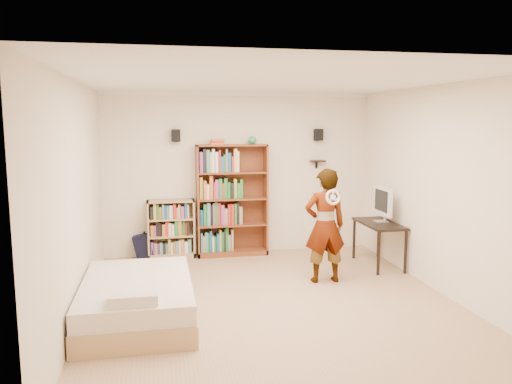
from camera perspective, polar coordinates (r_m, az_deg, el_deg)
ground at (r=6.33m, az=1.88°, el=-12.54°), size 4.50×5.00×0.01m
room_shell at (r=5.94m, az=1.96°, el=3.57°), size 4.52×5.02×2.71m
crown_molding at (r=5.94m, az=2.00°, el=12.35°), size 4.50×5.00×0.06m
speaker_left at (r=8.17m, az=-9.15°, el=6.39°), size 0.14×0.12×0.20m
speaker_right at (r=8.60m, az=7.15°, el=6.51°), size 0.14×0.12×0.20m
wall_shelf at (r=8.63m, az=7.07°, el=3.53°), size 0.25×0.16×0.02m
tall_bookshelf at (r=8.28m, az=-2.76°, el=-0.96°), size 1.17×0.34×1.85m
low_bookshelf at (r=8.31m, az=-9.66°, el=-4.19°), size 0.76×0.29×0.95m
computer_desk at (r=8.00m, az=13.83°, el=-5.80°), size 0.50×1.00×0.68m
imac at (r=7.93m, az=14.15°, el=-1.42°), size 0.18×0.55×0.54m
daybed at (r=5.93m, az=-13.41°, el=-11.34°), size 1.23×1.89×0.56m
person at (r=6.97m, az=7.88°, el=-3.84°), size 0.58×0.38×1.59m
wii_wheel at (r=6.62m, az=8.79°, el=-0.60°), size 0.21×0.08×0.21m
navy_bag at (r=8.36m, az=-12.71°, el=-6.05°), size 0.34×0.24×0.43m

